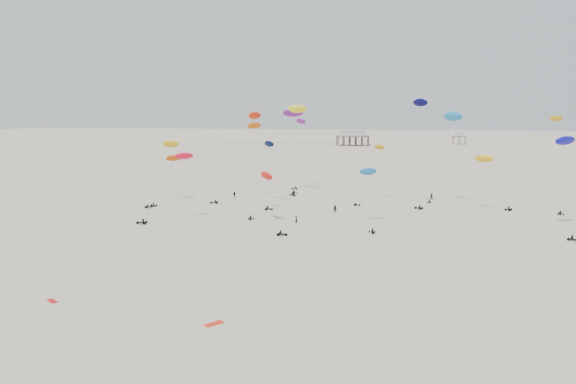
% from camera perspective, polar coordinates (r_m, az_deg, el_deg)
% --- Properties ---
extents(ground_plane, '(900.00, 900.00, 0.00)m').
position_cam_1_polar(ground_plane, '(221.31, 5.79, 2.31)').
color(ground_plane, '#C2B599').
extents(pavilion_main, '(21.00, 13.00, 9.80)m').
position_cam_1_polar(pavilion_main, '(370.88, 6.59, 5.36)').
color(pavilion_main, brown).
rests_on(pavilion_main, ground).
extents(pavilion_small, '(9.00, 7.00, 8.00)m').
position_cam_1_polar(pavilion_small, '(401.34, 17.01, 5.17)').
color(pavilion_small, brown).
rests_on(pavilion_small, ground).
extents(pier_fence, '(80.20, 0.20, 1.50)m').
position_cam_1_polar(pier_fence, '(379.08, -1.30, 4.95)').
color(pier_fence, black).
rests_on(pier_fence, ground).
extents(rig_0, '(4.08, 14.06, 23.49)m').
position_cam_1_polar(rig_0, '(125.17, -3.51, 5.20)').
color(rig_0, black).
rests_on(rig_0, ground).
extents(rig_1, '(3.47, 15.23, 23.87)m').
position_cam_1_polar(rig_1, '(144.21, 25.74, 3.17)').
color(rig_1, black).
rests_on(rig_1, ground).
extents(rig_2, '(9.88, 16.69, 23.22)m').
position_cam_1_polar(rig_2, '(147.01, -4.50, 4.78)').
color(rig_2, black).
rests_on(rig_2, ground).
extents(rig_3, '(4.45, 13.51, 14.72)m').
position_cam_1_polar(rig_3, '(113.42, 8.27, 0.32)').
color(rig_3, black).
rests_on(rig_3, ground).
extents(rig_4, '(5.35, 17.44, 20.90)m').
position_cam_1_polar(rig_4, '(121.15, 26.44, 3.23)').
color(rig_4, black).
rests_on(rig_4, ground).
extents(rig_5, '(4.84, 16.43, 16.10)m').
position_cam_1_polar(rig_5, '(144.90, -11.93, 2.58)').
color(rig_5, black).
rests_on(rig_5, ground).
extents(rig_6, '(5.32, 10.15, 24.61)m').
position_cam_1_polar(rig_6, '(156.79, 0.90, 7.25)').
color(rig_6, black).
rests_on(rig_6, ground).
extents(rig_7, '(5.52, 14.61, 18.23)m').
position_cam_1_polar(rig_7, '(137.31, -1.96, 2.92)').
color(rig_7, black).
rests_on(rig_7, ground).
extents(rig_8, '(6.74, 11.70, 23.78)m').
position_cam_1_polar(rig_8, '(162.08, 0.54, 7.13)').
color(rig_8, black).
rests_on(rig_8, ground).
extents(rig_9, '(4.75, 12.61, 21.29)m').
position_cam_1_polar(rig_9, '(170.83, 1.21, 6.17)').
color(rig_9, black).
rests_on(rig_9, ground).
extents(rig_10, '(4.34, 11.33, 25.88)m').
position_cam_1_polar(rig_10, '(139.18, 13.26, 6.54)').
color(rig_10, black).
rests_on(rig_10, ground).
extents(rig_11, '(7.30, 15.54, 18.65)m').
position_cam_1_polar(rig_11, '(144.95, 8.69, 3.04)').
color(rig_11, black).
rests_on(rig_11, ground).
extents(rig_12, '(9.27, 11.22, 15.79)m').
position_cam_1_polar(rig_12, '(120.05, -12.01, 1.25)').
color(rig_12, black).
rests_on(rig_12, ground).
extents(rig_13, '(9.63, 17.32, 17.25)m').
position_cam_1_polar(rig_13, '(114.50, -1.93, 0.64)').
color(rig_13, black).
rests_on(rig_13, ground).
extents(rig_14, '(8.46, 6.69, 22.83)m').
position_cam_1_polar(rig_14, '(145.96, 16.23, 6.71)').
color(rig_14, black).
rests_on(rig_14, ground).
extents(rig_15, '(9.42, 4.69, 13.06)m').
position_cam_1_polar(rig_15, '(138.43, 19.80, 2.14)').
color(rig_15, black).
rests_on(rig_15, ground).
extents(rig_16, '(4.54, 15.37, 18.58)m').
position_cam_1_polar(rig_16, '(147.30, -12.18, 3.64)').
color(rig_16, black).
rests_on(rig_16, ground).
extents(spectator_0, '(0.84, 0.89, 2.02)m').
position_cam_1_polar(spectator_0, '(114.46, 0.85, -3.26)').
color(spectator_0, black).
rests_on(spectator_0, ground).
extents(spectator_1, '(1.11, 0.73, 2.14)m').
position_cam_1_polar(spectator_1, '(126.97, 4.83, -2.13)').
color(spectator_1, black).
rests_on(spectator_1, ground).
extents(spectator_2, '(1.35, 0.79, 2.21)m').
position_cam_1_polar(spectator_2, '(148.18, -5.47, -0.64)').
color(spectator_2, black).
rests_on(spectator_2, ground).
extents(spectator_3, '(0.85, 0.63, 2.19)m').
position_cam_1_polar(spectator_3, '(149.32, 14.36, -0.79)').
color(spectator_3, black).
rests_on(spectator_3, ground).
extents(grounded_kite_a, '(2.04, 2.30, 0.08)m').
position_cam_1_polar(grounded_kite_a, '(62.93, -7.54, -13.16)').
color(grounded_kite_a, red).
rests_on(grounded_kite_a, ground).
extents(grounded_kite_b, '(1.87, 1.61, 0.07)m').
position_cam_1_polar(grounded_kite_b, '(74.95, -22.82, -10.20)').
color(grounded_kite_b, '#BA0B10').
rests_on(grounded_kite_b, ground).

